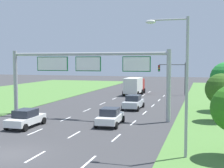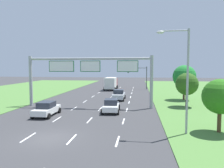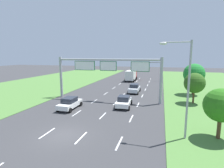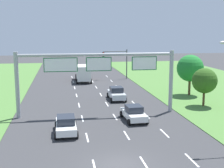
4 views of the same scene
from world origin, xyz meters
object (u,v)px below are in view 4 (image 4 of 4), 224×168
Objects in this scene: traffic_light_mast at (117,59)px; roadside_tree_far at (190,68)px; roadside_tree_mid at (205,81)px; car_near_red at (134,113)px; car_mid_lane at (116,93)px; sign_gantry at (97,70)px; box_truck at (83,72)px; car_lead_silver at (66,125)px.

roadside_tree_far is at bearing -65.75° from traffic_light_mast.
car_near_red is at bearing -155.12° from roadside_tree_mid.
car_mid_lane is 11.24m from roadside_tree_far.
traffic_light_mast is at bearing 75.17° from sign_gantry.
box_truck is 1.23× the size of roadside_tree_far.
roadside_tree_far is at bearing 37.91° from car_lead_silver.
traffic_light_mast reaches higher than car_near_red.
car_near_red is 15.72m from roadside_tree_far.
box_truck is 7.18m from traffic_light_mast.
traffic_light_mast reaches higher than car_mid_lane.
sign_gantry is 13.41m from roadside_tree_mid.
traffic_light_mast is (3.20, 27.77, 3.09)m from car_near_red.
car_mid_lane reaches higher than car_near_red.
car_lead_silver is 0.77× the size of traffic_light_mast.
roadside_tree_far is at bearing 5.90° from car_mid_lane.
sign_gantry is at bearing -150.05° from roadside_tree_far.
roadside_tree_far reaches higher than traffic_light_mast.
car_mid_lane is 0.62× the size of box_truck.
box_truck is at bearing 82.44° from car_lead_silver.
box_truck reaches higher than car_mid_lane.
car_near_red is 0.77× the size of traffic_light_mast.
car_near_red is 0.60× the size of box_truck.
box_truck is 20.60m from roadside_tree_far.
roadside_tree_mid is at bearing -98.07° from roadside_tree_far.
traffic_light_mast is at bearing 80.17° from car_near_red.
car_near_red is at bearing -40.84° from sign_gantry.
traffic_light_mast is at bearing 16.30° from box_truck.
car_mid_lane is at bearing 64.61° from sign_gantry.
roadside_tree_mid reaches higher than car_mid_lane.
car_mid_lane is at bearing -77.80° from box_truck.
car_lead_silver is at bearing -160.28° from car_near_red.
car_near_red is 0.92× the size of roadside_tree_mid.
car_lead_silver is 0.61× the size of box_truck.
car_lead_silver is 0.25× the size of sign_gantry.
sign_gantry is at bearing 135.91° from car_near_red.
roadside_tree_far reaches higher than car_mid_lane.
car_near_red is 7.56m from car_lead_silver.
sign_gantry is at bearing -89.68° from box_truck.
sign_gantry is 16.32m from roadside_tree_far.
roadside_tree_mid is 0.81× the size of roadside_tree_far.
car_mid_lane is 16.28m from box_truck.
car_near_red is 26.13m from box_truck.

